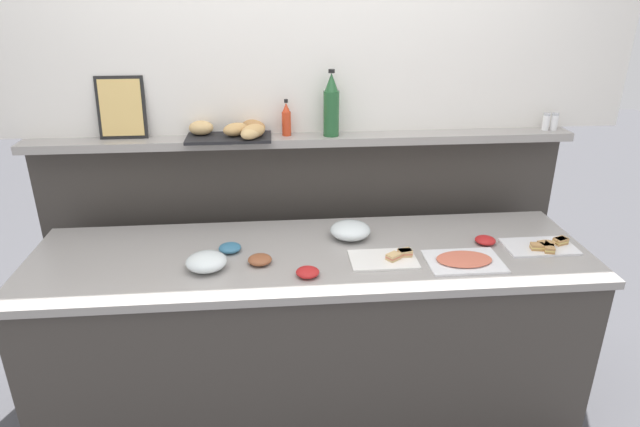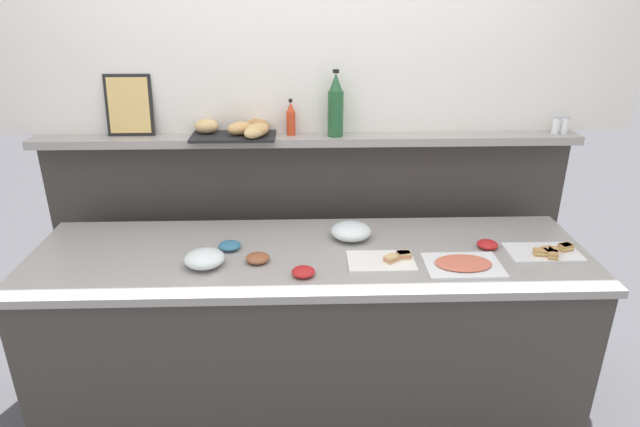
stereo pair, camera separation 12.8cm
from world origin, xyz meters
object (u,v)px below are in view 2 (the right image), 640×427
object	(u,v)px
wine_bottle_green	(336,107)
cold_cuts_platter	(463,264)
condiment_bowl_red	(230,246)
pepper_shaker	(565,125)
sandwich_platter_rear	(547,252)
sandwich_platter_front	(386,260)
hot_sauce_bottle	(291,119)
condiment_bowl_teal	(303,272)
glass_bowl_large	(204,259)
bread_basket	(241,130)
framed_picture	(129,105)
salt_shaker	(556,125)
glass_bowl_medium	(351,232)
condiment_bowl_cream	(258,258)
condiment_bowl_dark	(487,244)

from	to	relation	value
wine_bottle_green	cold_cuts_platter	bearing A→B (deg)	-50.08
condiment_bowl_red	pepper_shaker	size ratio (longest dim) A/B	1.13
sandwich_platter_rear	sandwich_platter_front	bearing A→B (deg)	-176.08
wine_bottle_green	hot_sauce_bottle	bearing A→B (deg)	173.48
condiment_bowl_teal	condiment_bowl_red	distance (m)	0.41
glass_bowl_large	hot_sauce_bottle	xyz separation A→B (m)	(0.36, 0.58, 0.45)
condiment_bowl_red	condiment_bowl_teal	bearing A→B (deg)	-37.22
sandwich_platter_front	bread_basket	world-z (taller)	bread_basket
framed_picture	salt_shaker	bearing A→B (deg)	-1.06
condiment_bowl_teal	glass_bowl_medium	bearing A→B (deg)	57.01
cold_cuts_platter	glass_bowl_large	world-z (taller)	glass_bowl_large
salt_shaker	pepper_shaker	bearing A→B (deg)	0.00
sandwich_platter_front	glass_bowl_medium	distance (m)	0.27
condiment_bowl_teal	sandwich_platter_rear	bearing A→B (deg)	8.22
glass_bowl_medium	framed_picture	world-z (taller)	framed_picture
sandwich_platter_rear	condiment_bowl_red	distance (m)	1.39
wine_bottle_green	salt_shaker	size ratio (longest dim) A/B	3.63
condiment_bowl_cream	framed_picture	xyz separation A→B (m)	(-0.63, 0.58, 0.53)
glass_bowl_medium	condiment_bowl_dark	xyz separation A→B (m)	(0.60, -0.12, -0.02)
condiment_bowl_red	bread_basket	distance (m)	0.58
hot_sauce_bottle	sandwich_platter_front	bearing A→B (deg)	-55.16
wine_bottle_green	sandwich_platter_rear	bearing A→B (deg)	-29.19
condiment_bowl_cream	condiment_bowl_red	bearing A→B (deg)	136.86
condiment_bowl_red	framed_picture	world-z (taller)	framed_picture
condiment_bowl_teal	condiment_bowl_red	size ratio (longest dim) A/B	0.97
glass_bowl_large	wine_bottle_green	bearing A→B (deg)	44.33
sandwich_platter_rear	hot_sauce_bottle	xyz separation A→B (m)	(-1.11, 0.53, 0.47)
glass_bowl_medium	salt_shaker	size ratio (longest dim) A/B	2.15
wine_bottle_green	condiment_bowl_teal	bearing A→B (deg)	-103.94
sandwich_platter_front	wine_bottle_green	size ratio (longest dim) A/B	0.89
condiment_bowl_dark	condiment_bowl_red	size ratio (longest dim) A/B	0.95
salt_shaker	wine_bottle_green	bearing A→B (deg)	-179.44
glass_bowl_large	pepper_shaker	xyz separation A→B (m)	(1.71, 0.57, 0.42)
sandwich_platter_front	wine_bottle_green	bearing A→B (deg)	108.64
condiment_bowl_teal	condiment_bowl_red	xyz separation A→B (m)	(-0.33, 0.25, 0.00)
condiment_bowl_cream	framed_picture	world-z (taller)	framed_picture
glass_bowl_medium	hot_sauce_bottle	distance (m)	0.62
condiment_bowl_dark	hot_sauce_bottle	size ratio (longest dim) A/B	0.53
sandwich_platter_rear	sandwich_platter_front	xyz separation A→B (m)	(-0.71, -0.05, -0.00)
condiment_bowl_cream	bread_basket	size ratio (longest dim) A/B	0.25
sandwich_platter_front	hot_sauce_bottle	distance (m)	0.84
wine_bottle_green	bread_basket	size ratio (longest dim) A/B	0.79
condiment_bowl_dark	framed_picture	bearing A→B (deg)	163.72
condiment_bowl_dark	salt_shaker	world-z (taller)	salt_shaker
cold_cuts_platter	pepper_shaker	world-z (taller)	pepper_shaker
cold_cuts_platter	condiment_bowl_teal	world-z (taller)	condiment_bowl_teal
glass_bowl_medium	condiment_bowl_dark	world-z (taller)	glass_bowl_medium
condiment_bowl_cream	hot_sauce_bottle	bearing A→B (deg)	75.79
condiment_bowl_teal	wine_bottle_green	bearing A→B (deg)	76.06
glass_bowl_large	condiment_bowl_dark	size ratio (longest dim) A/B	1.82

